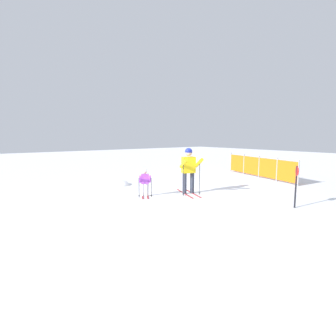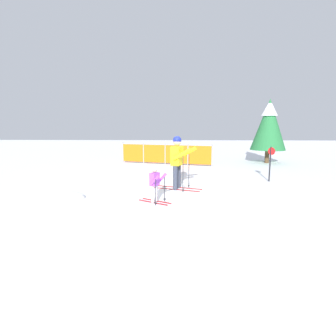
{
  "view_description": "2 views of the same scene",
  "coord_description": "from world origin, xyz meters",
  "px_view_note": "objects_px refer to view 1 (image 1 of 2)",
  "views": [
    {
      "loc": [
        7.66,
        -6.45,
        2.24
      ],
      "look_at": [
        -0.48,
        -0.31,
        0.96
      ],
      "focal_mm": 28.0,
      "sensor_mm": 36.0,
      "label": 1
    },
    {
      "loc": [
        0.17,
        -8.42,
        2.1
      ],
      "look_at": [
        -0.08,
        -0.82,
        0.87
      ],
      "focal_mm": 28.0,
      "sensor_mm": 36.0,
      "label": 2
    }
  ],
  "objects_px": {
    "skier_adult": "(189,166)",
    "safety_fence": "(259,167)",
    "trail_marker": "(296,182)",
    "skier_child": "(145,181)"
  },
  "relations": [
    {
      "from": "skier_adult",
      "to": "trail_marker",
      "type": "distance_m",
      "value": 3.74
    },
    {
      "from": "skier_child",
      "to": "safety_fence",
      "type": "bearing_deg",
      "value": 120.7
    },
    {
      "from": "skier_adult",
      "to": "skier_child",
      "type": "height_order",
      "value": "skier_adult"
    },
    {
      "from": "skier_adult",
      "to": "safety_fence",
      "type": "xyz_separation_m",
      "value": [
        -0.67,
        5.58,
        -0.48
      ]
    },
    {
      "from": "skier_adult",
      "to": "safety_fence",
      "type": "bearing_deg",
      "value": 116.11
    },
    {
      "from": "skier_child",
      "to": "trail_marker",
      "type": "distance_m",
      "value": 5.04
    },
    {
      "from": "safety_fence",
      "to": "skier_child",
      "type": "bearing_deg",
      "value": -89.73
    },
    {
      "from": "safety_fence",
      "to": "trail_marker",
      "type": "distance_m",
      "value": 5.97
    },
    {
      "from": "skier_adult",
      "to": "safety_fence",
      "type": "relative_size",
      "value": 0.36
    },
    {
      "from": "skier_adult",
      "to": "safety_fence",
      "type": "distance_m",
      "value": 5.64
    }
  ]
}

